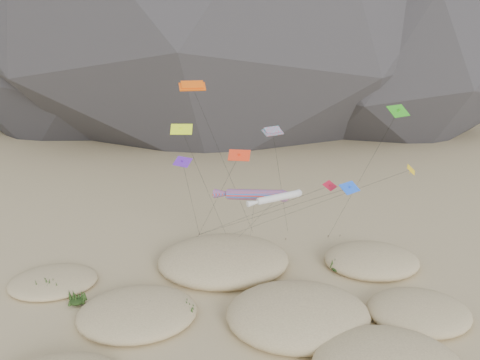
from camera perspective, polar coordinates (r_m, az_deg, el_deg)
name	(u,v)px	position (r m, az deg, el deg)	size (l,w,h in m)	color
ground	(268,345)	(47.29, 3.37, -19.39)	(500.00, 500.00, 0.00)	#CCB789
dunes	(251,309)	(50.79, 1.38, -15.50)	(50.55, 39.56, 3.91)	#CCB789
dune_grass	(250,314)	(49.84, 1.29, -16.07)	(42.60, 28.32, 1.42)	black
kite_stakes	(259,239)	(67.93, 2.28, -7.26)	(21.00, 7.61, 0.30)	#3F2D1E
rainbow_tube_kite	(253,195)	(53.65, 1.55, -1.80)	(8.50, 14.62, 11.78)	#FF2F1A
white_tube_kite	(276,198)	(51.44, 4.42, -2.20)	(7.15, 13.47, 11.83)	silver
orange_parafoil	(193,88)	(52.03, -5.74, 11.12)	(10.04, 13.10, 23.55)	#DF500B
multi_parafoil	(273,133)	(49.88, 4.06, 5.73)	(6.77, 17.22, 19.03)	red
delta_kites	(296,156)	(50.22, 6.83, 2.89)	(27.15, 22.63, 20.97)	#D7F71A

